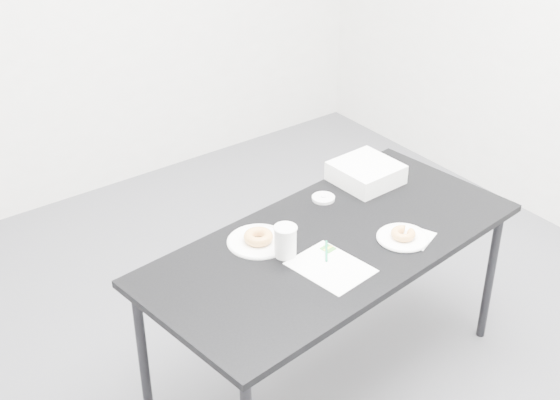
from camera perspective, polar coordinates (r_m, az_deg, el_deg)
floor at (r=3.54m, az=0.14°, el=-12.45°), size 4.00×4.00×0.00m
table at (r=3.12m, az=3.79°, el=-3.78°), size 1.64×0.91×0.72m
scorecard at (r=2.94m, az=3.73°, el=-4.93°), size 0.26×0.31×0.00m
logo_patch at (r=3.03m, az=3.54°, el=-3.56°), size 0.05×0.05×0.00m
pen at (r=3.01m, az=3.42°, el=-3.74°), size 0.09×0.11×0.01m
napkin at (r=3.15m, az=9.71°, el=-2.66°), size 0.19×0.19×0.00m
plate_near at (r=3.13m, az=8.97°, el=-2.74°), size 0.21×0.21×0.01m
donut_near at (r=3.12m, az=9.00°, el=-2.44°), size 0.12×0.12×0.03m
plate_far at (r=3.07m, az=-1.58°, el=-3.06°), size 0.25×0.25×0.01m
donut_far at (r=3.06m, az=-1.59°, el=-2.70°), size 0.16×0.16×0.04m
coffee_cup at (r=2.96m, az=0.39°, el=-3.02°), size 0.08×0.08×0.13m
cup_lid at (r=3.35m, az=3.19°, el=0.14°), size 0.10×0.10×0.01m
bakery_box at (r=3.49m, az=6.30°, el=2.00°), size 0.27×0.27×0.09m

